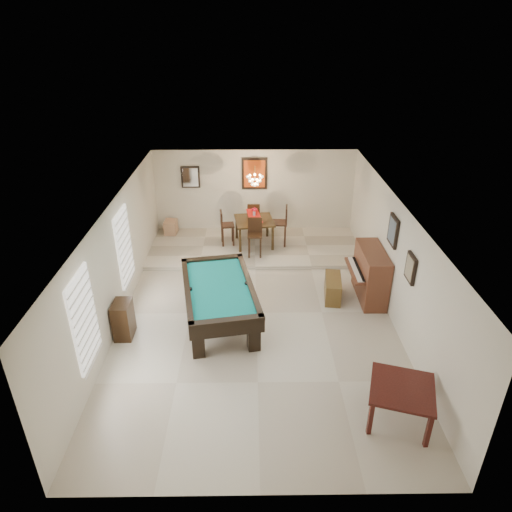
{
  "coord_description": "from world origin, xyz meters",
  "views": [
    {
      "loc": [
        -0.11,
        -8.64,
        5.94
      ],
      "look_at": [
        0.0,
        0.6,
        1.15
      ],
      "focal_mm": 32.0,
      "sensor_mm": 36.0,
      "label": 1
    }
  ],
  "objects_px": {
    "apothecary_chest": "(123,319)",
    "corner_bench": "(171,227)",
    "dining_chair_south": "(255,238)",
    "dining_chair_north": "(254,218)",
    "square_table": "(400,403)",
    "chandelier": "(255,177)",
    "piano_bench": "(333,288)",
    "flower_vase": "(254,212)",
    "pool_table": "(219,304)",
    "dining_chair_east": "(279,226)",
    "upright_piano": "(365,274)",
    "dining_table": "(254,230)",
    "dining_chair_west": "(228,228)"
  },
  "relations": [
    {
      "from": "square_table",
      "to": "dining_chair_west",
      "type": "distance_m",
      "value": 7.23
    },
    {
      "from": "dining_chair_north",
      "to": "dining_chair_west",
      "type": "bearing_deg",
      "value": 46.94
    },
    {
      "from": "dining_chair_east",
      "to": "dining_chair_west",
      "type": "bearing_deg",
      "value": -86.99
    },
    {
      "from": "dining_chair_west",
      "to": "chandelier",
      "type": "bearing_deg",
      "value": -110.38
    },
    {
      "from": "apothecary_chest",
      "to": "corner_bench",
      "type": "relative_size",
      "value": 1.79
    },
    {
      "from": "piano_bench",
      "to": "upright_piano",
      "type": "bearing_deg",
      "value": 2.53
    },
    {
      "from": "square_table",
      "to": "dining_chair_north",
      "type": "distance_m",
      "value": 7.66
    },
    {
      "from": "flower_vase",
      "to": "apothecary_chest",
      "type": "bearing_deg",
      "value": -123.49
    },
    {
      "from": "upright_piano",
      "to": "apothecary_chest",
      "type": "xyz_separation_m",
      "value": [
        -5.35,
        -1.47,
        -0.21
      ]
    },
    {
      "from": "dining_chair_south",
      "to": "corner_bench",
      "type": "distance_m",
      "value": 2.98
    },
    {
      "from": "dining_chair_south",
      "to": "dining_chair_north",
      "type": "distance_m",
      "value": 1.5
    },
    {
      "from": "piano_bench",
      "to": "apothecary_chest",
      "type": "xyz_separation_m",
      "value": [
        -4.61,
        -1.44,
        0.14
      ]
    },
    {
      "from": "apothecary_chest",
      "to": "dining_chair_south",
      "type": "bearing_deg",
      "value": 51.16
    },
    {
      "from": "piano_bench",
      "to": "dining_table",
      "type": "bearing_deg",
      "value": 124.06
    },
    {
      "from": "pool_table",
      "to": "dining_chair_north",
      "type": "height_order",
      "value": "dining_chair_north"
    },
    {
      "from": "dining_chair_east",
      "to": "flower_vase",
      "type": "bearing_deg",
      "value": -88.46
    },
    {
      "from": "pool_table",
      "to": "dining_chair_south",
      "type": "relative_size",
      "value": 2.53
    },
    {
      "from": "corner_bench",
      "to": "upright_piano",
      "type": "bearing_deg",
      "value": -34.19
    },
    {
      "from": "apothecary_chest",
      "to": "flower_vase",
      "type": "height_order",
      "value": "flower_vase"
    },
    {
      "from": "square_table",
      "to": "chandelier",
      "type": "height_order",
      "value": "chandelier"
    },
    {
      "from": "dining_chair_west",
      "to": "corner_bench",
      "type": "height_order",
      "value": "dining_chair_west"
    },
    {
      "from": "apothecary_chest",
      "to": "dining_table",
      "type": "height_order",
      "value": "dining_table"
    },
    {
      "from": "apothecary_chest",
      "to": "dining_table",
      "type": "bearing_deg",
      "value": 56.51
    },
    {
      "from": "square_table",
      "to": "flower_vase",
      "type": "bearing_deg",
      "value": 109.71
    },
    {
      "from": "dining_chair_east",
      "to": "chandelier",
      "type": "xyz_separation_m",
      "value": [
        -0.7,
        -0.14,
        1.49
      ]
    },
    {
      "from": "dining_chair_west",
      "to": "dining_table",
      "type": "bearing_deg",
      "value": -97.87
    },
    {
      "from": "upright_piano",
      "to": "dining_chair_south",
      "type": "relative_size",
      "value": 1.39
    },
    {
      "from": "pool_table",
      "to": "square_table",
      "type": "relative_size",
      "value": 2.66
    },
    {
      "from": "square_table",
      "to": "chandelier",
      "type": "distance_m",
      "value": 7.0
    },
    {
      "from": "square_table",
      "to": "corner_bench",
      "type": "bearing_deg",
      "value": 123.77
    },
    {
      "from": "apothecary_chest",
      "to": "flower_vase",
      "type": "relative_size",
      "value": 3.1
    },
    {
      "from": "piano_bench",
      "to": "flower_vase",
      "type": "distance_m",
      "value": 3.42
    },
    {
      "from": "dining_chair_west",
      "to": "dining_chair_east",
      "type": "height_order",
      "value": "dining_chair_east"
    },
    {
      "from": "dining_table",
      "to": "dining_chair_north",
      "type": "bearing_deg",
      "value": 90.7
    },
    {
      "from": "pool_table",
      "to": "dining_chair_east",
      "type": "distance_m",
      "value": 3.96
    },
    {
      "from": "pool_table",
      "to": "flower_vase",
      "type": "xyz_separation_m",
      "value": [
        0.79,
        3.69,
        0.68
      ]
    },
    {
      "from": "square_table",
      "to": "chandelier",
      "type": "relative_size",
      "value": 1.67
    },
    {
      "from": "dining_table",
      "to": "dining_chair_west",
      "type": "relative_size",
      "value": 1.04
    },
    {
      "from": "upright_piano",
      "to": "dining_chair_west",
      "type": "height_order",
      "value": "upright_piano"
    },
    {
      "from": "upright_piano",
      "to": "dining_table",
      "type": "distance_m",
      "value": 3.74
    },
    {
      "from": "dining_table",
      "to": "dining_chair_north",
      "type": "relative_size",
      "value": 1.07
    },
    {
      "from": "dining_chair_west",
      "to": "chandelier",
      "type": "xyz_separation_m",
      "value": [
        0.79,
        -0.18,
        1.57
      ]
    },
    {
      "from": "apothecary_chest",
      "to": "corner_bench",
      "type": "xyz_separation_m",
      "value": [
        0.22,
        4.95,
        -0.08
      ]
    },
    {
      "from": "dining_chair_west",
      "to": "dining_chair_east",
      "type": "distance_m",
      "value": 1.49
    },
    {
      "from": "upright_piano",
      "to": "dining_chair_west",
      "type": "distance_m",
      "value": 4.31
    },
    {
      "from": "dining_table",
      "to": "corner_bench",
      "type": "distance_m",
      "value": 2.67
    },
    {
      "from": "apothecary_chest",
      "to": "dining_chair_north",
      "type": "xyz_separation_m",
      "value": [
        2.75,
        4.95,
        0.21
      ]
    },
    {
      "from": "dining_chair_west",
      "to": "piano_bench",
      "type": "bearing_deg",
      "value": -143.84
    },
    {
      "from": "pool_table",
      "to": "dining_chair_west",
      "type": "bearing_deg",
      "value": 79.39
    },
    {
      "from": "pool_table",
      "to": "upright_piano",
      "type": "height_order",
      "value": "upright_piano"
    }
  ]
}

